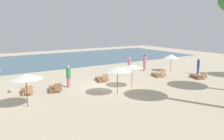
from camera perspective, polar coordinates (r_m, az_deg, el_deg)
name	(u,v)px	position (r m, az deg, el deg)	size (l,w,h in m)	color
ground_plane	(103,85)	(20.86, -2.08, -3.61)	(60.00, 60.00, 0.00)	beige
ocean_water	(45,61)	(36.25, -16.03, 2.23)	(48.00, 16.00, 0.06)	#476B7F
umbrella_0	(171,56)	(27.40, 14.19, 3.29)	(1.76, 1.76, 1.97)	brown
umbrella_1	(132,66)	(19.80, 4.90, 0.96)	(1.93, 1.93, 1.97)	brown
umbrella_2	(26,76)	(15.81, -20.23, -1.43)	(2.18, 2.18, 2.20)	brown
umbrella_4	(117,69)	(17.47, 1.33, 0.28)	(2.19, 2.19, 2.17)	brown
lounger_0	(157,75)	(24.61, 10.96, -1.16)	(1.09, 1.79, 0.69)	olive
lounger_1	(26,91)	(19.36, -20.19, -4.91)	(0.83, 1.73, 0.72)	olive
lounger_2	(53,89)	(19.40, -14.03, -4.53)	(1.03, 1.77, 0.71)	brown
lounger_4	(101,79)	(22.18, -2.79, -2.28)	(1.00, 1.74, 0.74)	brown
lounger_5	(197,77)	(24.78, 19.99, -1.54)	(1.08, 1.77, 0.71)	brown
person_0	(145,62)	(27.45, 7.96, 1.85)	(0.39, 0.39, 1.90)	#D17299
person_1	(198,66)	(26.80, 20.24, 0.93)	(0.41, 0.41, 1.75)	#2D4C8C
person_2	(129,65)	(25.94, 4.23, 1.26)	(0.48, 0.48, 1.78)	white
person_3	(69,76)	(20.18, -10.51, -1.54)	(0.38, 0.38, 1.87)	#D17299
dog	(11,90)	(20.19, -23.42, -4.50)	(0.35, 0.72, 0.33)	silver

